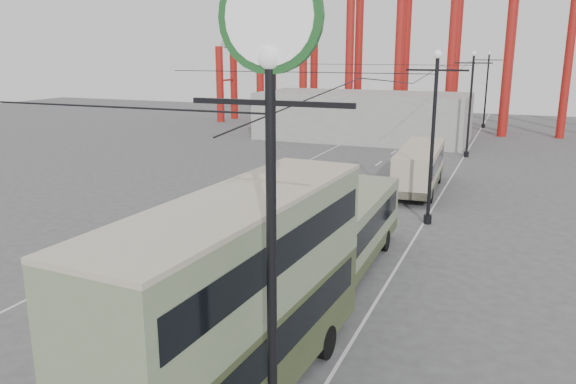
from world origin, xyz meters
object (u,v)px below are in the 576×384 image
at_px(single_decker_cream, 420,166).
at_px(pedestrian, 240,289).
at_px(double_decker_bus, 242,291).
at_px(single_decker_green, 343,233).
at_px(lamp_post_near, 271,127).

distance_m(single_decker_cream, pedestrian, 21.26).
distance_m(double_decker_bus, single_decker_green, 9.95).
bearing_deg(single_decker_cream, double_decker_bus, -93.48).
xyz_separation_m(double_decker_bus, single_decker_green, (-0.24, 9.84, -1.43)).
bearing_deg(single_decker_green, pedestrian, -116.23).
bearing_deg(pedestrian, lamp_post_near, 103.75).
relative_size(single_decker_cream, pedestrian, 5.96).
bearing_deg(lamp_post_near, double_decker_bus, 127.83).
distance_m(lamp_post_near, double_decker_bus, 5.72).
bearing_deg(double_decker_bus, single_decker_green, 94.36).
xyz_separation_m(lamp_post_near, single_decker_cream, (-1.78, 28.51, -6.17)).
bearing_deg(lamp_post_near, pedestrian, 121.87).
bearing_deg(double_decker_bus, pedestrian, 121.24).
distance_m(lamp_post_near, pedestrian, 11.26).
relative_size(single_decker_green, pedestrian, 6.75).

